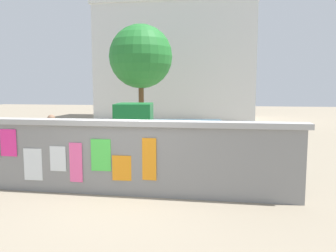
{
  "coord_description": "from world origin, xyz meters",
  "views": [
    {
      "loc": [
        1.98,
        -6.92,
        2.36
      ],
      "look_at": [
        0.62,
        1.57,
        1.37
      ],
      "focal_mm": 35.2,
      "sensor_mm": 36.0,
      "label": 1
    }
  ],
  "objects_px": {
    "auto_rickshaw_truck": "(163,131)",
    "tree_roadside": "(141,57)",
    "motorcycle": "(252,160)",
    "person_walking": "(52,137)",
    "bicycle_far": "(65,149)",
    "bicycle_near": "(97,139)"
  },
  "relations": [
    {
      "from": "bicycle_near",
      "to": "tree_roadside",
      "type": "distance_m",
      "value": 7.18
    },
    {
      "from": "bicycle_far",
      "to": "person_walking",
      "type": "distance_m",
      "value": 1.62
    },
    {
      "from": "person_walking",
      "to": "bicycle_far",
      "type": "bearing_deg",
      "value": 103.68
    },
    {
      "from": "bicycle_far",
      "to": "person_walking",
      "type": "height_order",
      "value": "person_walking"
    },
    {
      "from": "motorcycle",
      "to": "tree_roadside",
      "type": "relative_size",
      "value": 0.32
    },
    {
      "from": "person_walking",
      "to": "tree_roadside",
      "type": "xyz_separation_m",
      "value": [
        0.21,
        9.84,
        3.15
      ]
    },
    {
      "from": "auto_rickshaw_truck",
      "to": "motorcycle",
      "type": "relative_size",
      "value": 1.98
    },
    {
      "from": "motorcycle",
      "to": "person_walking",
      "type": "xyz_separation_m",
      "value": [
        -5.56,
        -0.15,
        0.52
      ]
    },
    {
      "from": "auto_rickshaw_truck",
      "to": "bicycle_near",
      "type": "distance_m",
      "value": 3.3
    },
    {
      "from": "auto_rickshaw_truck",
      "to": "tree_roadside",
      "type": "height_order",
      "value": "tree_roadside"
    },
    {
      "from": "motorcycle",
      "to": "bicycle_near",
      "type": "relative_size",
      "value": 1.12
    },
    {
      "from": "auto_rickshaw_truck",
      "to": "tree_roadside",
      "type": "distance_m",
      "value": 8.57
    },
    {
      "from": "auto_rickshaw_truck",
      "to": "tree_roadside",
      "type": "xyz_separation_m",
      "value": [
        -2.6,
        7.5,
        3.23
      ]
    },
    {
      "from": "person_walking",
      "to": "tree_roadside",
      "type": "height_order",
      "value": "tree_roadside"
    },
    {
      "from": "motorcycle",
      "to": "person_walking",
      "type": "relative_size",
      "value": 1.17
    },
    {
      "from": "person_walking",
      "to": "auto_rickshaw_truck",
      "type": "bearing_deg",
      "value": 39.86
    },
    {
      "from": "bicycle_near",
      "to": "auto_rickshaw_truck",
      "type": "bearing_deg",
      "value": -25.43
    },
    {
      "from": "motorcycle",
      "to": "tree_roadside",
      "type": "height_order",
      "value": "tree_roadside"
    },
    {
      "from": "motorcycle",
      "to": "tree_roadside",
      "type": "xyz_separation_m",
      "value": [
        -5.35,
        9.7,
        3.67
      ]
    },
    {
      "from": "bicycle_far",
      "to": "auto_rickshaw_truck",
      "type": "bearing_deg",
      "value": 15.82
    },
    {
      "from": "motorcycle",
      "to": "bicycle_far",
      "type": "relative_size",
      "value": 1.14
    },
    {
      "from": "bicycle_near",
      "to": "person_walking",
      "type": "relative_size",
      "value": 1.05
    }
  ]
}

